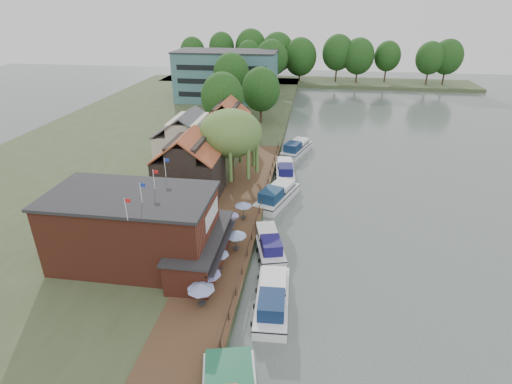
{
  "coord_description": "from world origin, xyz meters",
  "views": [
    {
      "loc": [
        0.41,
        -31.95,
        24.3
      ],
      "look_at": [
        -6.0,
        12.0,
        3.0
      ],
      "focal_mm": 28.0,
      "sensor_mm": 36.0,
      "label": 1
    }
  ],
  "objects_px": {
    "pub": "(153,229)",
    "umbrella_5": "(243,211)",
    "cruiser_1": "(269,240)",
    "cruiser_2": "(277,193)",
    "swan": "(237,374)",
    "cottage_c": "(227,125)",
    "umbrella_1": "(209,281)",
    "cruiser_0": "(273,295)",
    "umbrella_4": "(230,221)",
    "hotel_block": "(227,76)",
    "cottage_a": "(189,165)",
    "cruiser_3": "(285,168)",
    "cruiser_4": "(296,147)",
    "umbrella_2": "(219,260)",
    "umbrella_0": "(201,295)",
    "cottage_b": "(189,140)",
    "umbrella_3": "(236,241)",
    "willow": "(231,147)"
  },
  "relations": [
    {
      "from": "umbrella_1",
      "to": "umbrella_3",
      "type": "distance_m",
      "value": 6.65
    },
    {
      "from": "umbrella_1",
      "to": "umbrella_5",
      "type": "height_order",
      "value": "same"
    },
    {
      "from": "umbrella_5",
      "to": "swan",
      "type": "bearing_deg",
      "value": -81.43
    },
    {
      "from": "willow",
      "to": "cottage_a",
      "type": "bearing_deg",
      "value": -131.99
    },
    {
      "from": "cottage_a",
      "to": "cruiser_3",
      "type": "height_order",
      "value": "cottage_a"
    },
    {
      "from": "hotel_block",
      "to": "cruiser_3",
      "type": "distance_m",
      "value": 49.24
    },
    {
      "from": "umbrella_1",
      "to": "hotel_block",
      "type": "bearing_deg",
      "value": 100.82
    },
    {
      "from": "willow",
      "to": "umbrella_2",
      "type": "relative_size",
      "value": 4.39
    },
    {
      "from": "cottage_a",
      "to": "cruiser_4",
      "type": "height_order",
      "value": "cottage_a"
    },
    {
      "from": "pub",
      "to": "umbrella_1",
      "type": "height_order",
      "value": "pub"
    },
    {
      "from": "hotel_block",
      "to": "umbrella_1",
      "type": "height_order",
      "value": "hotel_block"
    },
    {
      "from": "pub",
      "to": "cruiser_4",
      "type": "bearing_deg",
      "value": 71.76
    },
    {
      "from": "cottage_b",
      "to": "willow",
      "type": "relative_size",
      "value": 0.92
    },
    {
      "from": "cottage_b",
      "to": "umbrella_1",
      "type": "xyz_separation_m",
      "value": [
        10.3,
        -28.81,
        -2.96
      ]
    },
    {
      "from": "hotel_block",
      "to": "willow",
      "type": "bearing_deg",
      "value": -77.29
    },
    {
      "from": "umbrella_2",
      "to": "umbrella_3",
      "type": "height_order",
      "value": "same"
    },
    {
      "from": "pub",
      "to": "cruiser_0",
      "type": "xyz_separation_m",
      "value": [
        11.88,
        -3.61,
        -3.46
      ]
    },
    {
      "from": "pub",
      "to": "cruiser_2",
      "type": "xyz_separation_m",
      "value": [
        10.32,
        16.62,
        -3.38
      ]
    },
    {
      "from": "pub",
      "to": "umbrella_5",
      "type": "xyz_separation_m",
      "value": [
        7.06,
        9.26,
        -2.36
      ]
    },
    {
      "from": "cottage_b",
      "to": "cottage_c",
      "type": "bearing_deg",
      "value": 66.04
    },
    {
      "from": "cottage_c",
      "to": "umbrella_4",
      "type": "relative_size",
      "value": 3.58
    },
    {
      "from": "cottage_b",
      "to": "umbrella_1",
      "type": "relative_size",
      "value": 4.04
    },
    {
      "from": "umbrella_0",
      "to": "swan",
      "type": "bearing_deg",
      "value": -54.13
    },
    {
      "from": "cruiser_0",
      "to": "umbrella_2",
      "type": "bearing_deg",
      "value": 149.55
    },
    {
      "from": "hotel_block",
      "to": "cruiser_1",
      "type": "bearing_deg",
      "value": -74.28
    },
    {
      "from": "cruiser_1",
      "to": "pub",
      "type": "bearing_deg",
      "value": -169.02
    },
    {
      "from": "cottage_b",
      "to": "cruiser_0",
      "type": "height_order",
      "value": "cottage_b"
    },
    {
      "from": "hotel_block",
      "to": "umbrella_2",
      "type": "xyz_separation_m",
      "value": [
        14.45,
        -71.77,
        -4.86
      ]
    },
    {
      "from": "willow",
      "to": "umbrella_0",
      "type": "bearing_deg",
      "value": -84.1
    },
    {
      "from": "cottage_a",
      "to": "cottage_b",
      "type": "distance_m",
      "value": 10.44
    },
    {
      "from": "umbrella_1",
      "to": "cruiser_0",
      "type": "height_order",
      "value": "umbrella_1"
    },
    {
      "from": "umbrella_0",
      "to": "umbrella_3",
      "type": "distance_m",
      "value": 8.63
    },
    {
      "from": "umbrella_5",
      "to": "umbrella_2",
      "type": "bearing_deg",
      "value": -93.44
    },
    {
      "from": "cruiser_1",
      "to": "cruiser_2",
      "type": "xyz_separation_m",
      "value": [
        -0.2,
        11.41,
        0.18
      ]
    },
    {
      "from": "cottage_a",
      "to": "cruiser_4",
      "type": "relative_size",
      "value": 0.86
    },
    {
      "from": "pub",
      "to": "umbrella_4",
      "type": "distance_m",
      "value": 9.3
    },
    {
      "from": "swan",
      "to": "cottage_c",
      "type": "bearing_deg",
      "value": 102.63
    },
    {
      "from": "cottage_c",
      "to": "cruiser_2",
      "type": "xyz_separation_m",
      "value": [
        10.32,
        -17.38,
        -3.98
      ]
    },
    {
      "from": "cruiser_2",
      "to": "swan",
      "type": "xyz_separation_m",
      "value": [
        -0.16,
        -27.94,
        -1.05
      ]
    },
    {
      "from": "cottage_a",
      "to": "cottage_c",
      "type": "height_order",
      "value": "same"
    },
    {
      "from": "umbrella_5",
      "to": "cottage_a",
      "type": "bearing_deg",
      "value": 144.54
    },
    {
      "from": "hotel_block",
      "to": "umbrella_4",
      "type": "bearing_deg",
      "value": -77.72
    },
    {
      "from": "umbrella_5",
      "to": "cruiser_1",
      "type": "bearing_deg",
      "value": -49.45
    },
    {
      "from": "cruiser_1",
      "to": "cruiser_3",
      "type": "height_order",
      "value": "cruiser_3"
    },
    {
      "from": "willow",
      "to": "cruiser_0",
      "type": "xyz_separation_m",
      "value": [
        8.38,
        -23.61,
        -5.02
      ]
    },
    {
      "from": "umbrella_1",
      "to": "swan",
      "type": "bearing_deg",
      "value": -62.81
    },
    {
      "from": "umbrella_5",
      "to": "willow",
      "type": "bearing_deg",
      "value": 108.33
    },
    {
      "from": "umbrella_2",
      "to": "umbrella_0",
      "type": "bearing_deg",
      "value": -93.29
    },
    {
      "from": "umbrella_4",
      "to": "cruiser_1",
      "type": "relative_size",
      "value": 0.26
    },
    {
      "from": "hotel_block",
      "to": "umbrella_5",
      "type": "relative_size",
      "value": 10.69
    }
  ]
}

